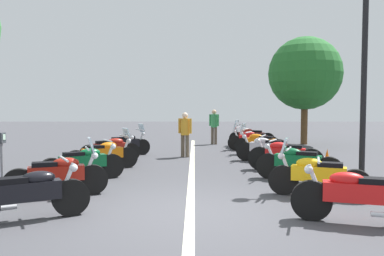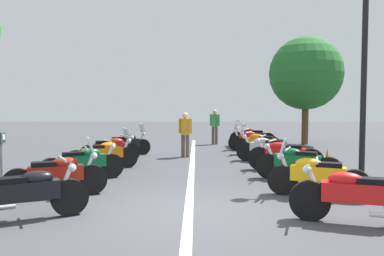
{
  "view_description": "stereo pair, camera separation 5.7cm",
  "coord_description": "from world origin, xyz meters",
  "px_view_note": "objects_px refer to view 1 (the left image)",
  "views": [
    {
      "loc": [
        -6.49,
        -0.08,
        1.84
      ],
      "look_at": [
        5.29,
        0.0,
        1.17
      ],
      "focal_mm": 35.46,
      "sensor_mm": 36.0,
      "label": 1
    },
    {
      "loc": [
        -6.49,
        -0.13,
        1.84
      ],
      "look_at": [
        5.29,
        0.0,
        1.17
      ],
      "focal_mm": 35.46,
      "sensor_mm": 36.0,
      "label": 2
    }
  ],
  "objects_px": {
    "motorcycle_right_row_6": "(252,140)",
    "motorcycle_right_row_7": "(251,136)",
    "motorcycle_right_row_1": "(317,175)",
    "street_lamp_twin_globe": "(365,40)",
    "motorcycle_right_row_4": "(266,148)",
    "motorcycle_right_row_5": "(260,143)",
    "motorcycle_right_row_2": "(297,163)",
    "bystander_0": "(214,124)",
    "motorcycle_left_row_3": "(104,154)",
    "motorcycle_right_row_0": "(358,195)",
    "motorcycle_left_row_5": "(125,144)",
    "motorcycle_right_row_3": "(284,155)",
    "motorcycle_left_row_1": "(58,175)",
    "motorcycle_left_row_4": "(111,149)",
    "roadside_tree_0": "(305,74)",
    "bystander_1": "(185,131)",
    "motorcycle_left_row_2": "(84,163)",
    "traffic_cone_0": "(327,160)",
    "motorcycle_left_row_0": "(28,194)",
    "parking_meter": "(1,151)"
  },
  "relations": [
    {
      "from": "motorcycle_left_row_3",
      "to": "motorcycle_right_row_0",
      "type": "xyz_separation_m",
      "value": [
        -5.03,
        -5.18,
        -0.01
      ]
    },
    {
      "from": "bystander_1",
      "to": "motorcycle_left_row_2",
      "type": "bearing_deg",
      "value": 175.1
    },
    {
      "from": "motorcycle_left_row_0",
      "to": "traffic_cone_0",
      "type": "relative_size",
      "value": 2.93
    },
    {
      "from": "motorcycle_right_row_7",
      "to": "motorcycle_right_row_6",
      "type": "bearing_deg",
      "value": 111.33
    },
    {
      "from": "motorcycle_right_row_4",
      "to": "traffic_cone_0",
      "type": "bearing_deg",
      "value": 159.91
    },
    {
      "from": "motorcycle_left_row_0",
      "to": "traffic_cone_0",
      "type": "bearing_deg",
      "value": 8.17
    },
    {
      "from": "motorcycle_left_row_3",
      "to": "motorcycle_left_row_4",
      "type": "relative_size",
      "value": 1.01
    },
    {
      "from": "motorcycle_left_row_3",
      "to": "motorcycle_left_row_1",
      "type": "bearing_deg",
      "value": -126.14
    },
    {
      "from": "motorcycle_left_row_2",
      "to": "roadside_tree_0",
      "type": "relative_size",
      "value": 0.35
    },
    {
      "from": "motorcycle_right_row_4",
      "to": "roadside_tree_0",
      "type": "height_order",
      "value": "roadside_tree_0"
    },
    {
      "from": "roadside_tree_0",
      "to": "bystander_1",
      "type": "bearing_deg",
      "value": 129.61
    },
    {
      "from": "motorcycle_right_row_1",
      "to": "roadside_tree_0",
      "type": "relative_size",
      "value": 0.37
    },
    {
      "from": "parking_meter",
      "to": "bystander_0",
      "type": "relative_size",
      "value": 0.76
    },
    {
      "from": "motorcycle_right_row_1",
      "to": "motorcycle_right_row_4",
      "type": "distance_m",
      "value": 4.91
    },
    {
      "from": "motorcycle_left_row_2",
      "to": "traffic_cone_0",
      "type": "distance_m",
      "value": 6.83
    },
    {
      "from": "motorcycle_left_row_0",
      "to": "roadside_tree_0",
      "type": "height_order",
      "value": "roadside_tree_0"
    },
    {
      "from": "bystander_0",
      "to": "motorcycle_right_row_5",
      "type": "bearing_deg",
      "value": -130.21
    },
    {
      "from": "motorcycle_left_row_5",
      "to": "street_lamp_twin_globe",
      "type": "xyz_separation_m",
      "value": [
        -4.56,
        -6.75,
        3.01
      ]
    },
    {
      "from": "motorcycle_right_row_2",
      "to": "bystander_1",
      "type": "distance_m",
      "value": 5.33
    },
    {
      "from": "motorcycle_left_row_1",
      "to": "street_lamp_twin_globe",
      "type": "distance_m",
      "value": 7.79
    },
    {
      "from": "motorcycle_right_row_2",
      "to": "motorcycle_right_row_6",
      "type": "xyz_separation_m",
      "value": [
        6.39,
        0.13,
        0.0
      ]
    },
    {
      "from": "motorcycle_left_row_4",
      "to": "motorcycle_left_row_5",
      "type": "bearing_deg",
      "value": 57.69
    },
    {
      "from": "motorcycle_left_row_1",
      "to": "bystander_0",
      "type": "bearing_deg",
      "value": 49.94
    },
    {
      "from": "roadside_tree_0",
      "to": "street_lamp_twin_globe",
      "type": "bearing_deg",
      "value": 172.64
    },
    {
      "from": "motorcycle_right_row_4",
      "to": "motorcycle_right_row_5",
      "type": "bearing_deg",
      "value": -66.4
    },
    {
      "from": "motorcycle_right_row_2",
      "to": "motorcycle_right_row_7",
      "type": "height_order",
      "value": "motorcycle_right_row_7"
    },
    {
      "from": "motorcycle_right_row_0",
      "to": "motorcycle_right_row_5",
      "type": "distance_m",
      "value": 8.26
    },
    {
      "from": "motorcycle_right_row_2",
      "to": "motorcycle_right_row_3",
      "type": "xyz_separation_m",
      "value": [
        1.42,
        -0.02,
        0.01
      ]
    },
    {
      "from": "street_lamp_twin_globe",
      "to": "motorcycle_right_row_3",
      "type": "bearing_deg",
      "value": 51.2
    },
    {
      "from": "motorcycle_left_row_5",
      "to": "motorcycle_right_row_2",
      "type": "distance_m",
      "value": 6.92
    },
    {
      "from": "motorcycle_right_row_6",
      "to": "motorcycle_right_row_7",
      "type": "distance_m",
      "value": 1.71
    },
    {
      "from": "motorcycle_right_row_2",
      "to": "motorcycle_right_row_7",
      "type": "xyz_separation_m",
      "value": [
        8.09,
        -0.06,
        0.01
      ]
    },
    {
      "from": "roadside_tree_0",
      "to": "motorcycle_left_row_1",
      "type": "bearing_deg",
      "value": 143.27
    },
    {
      "from": "motorcycle_right_row_5",
      "to": "traffic_cone_0",
      "type": "distance_m",
      "value": 3.43
    },
    {
      "from": "motorcycle_right_row_1",
      "to": "roadside_tree_0",
      "type": "height_order",
      "value": "roadside_tree_0"
    },
    {
      "from": "motorcycle_left_row_0",
      "to": "motorcycle_left_row_3",
      "type": "distance_m",
      "value": 4.91
    },
    {
      "from": "motorcycle_left_row_0",
      "to": "motorcycle_left_row_4",
      "type": "height_order",
      "value": "same"
    },
    {
      "from": "motorcycle_right_row_4",
      "to": "motorcycle_right_row_5",
      "type": "xyz_separation_m",
      "value": [
        1.6,
        -0.06,
        0.01
      ]
    },
    {
      "from": "motorcycle_right_row_1",
      "to": "street_lamp_twin_globe",
      "type": "height_order",
      "value": "street_lamp_twin_globe"
    },
    {
      "from": "motorcycle_right_row_4",
      "to": "motorcycle_left_row_2",
      "type": "bearing_deg",
      "value": 58.08
    },
    {
      "from": "motorcycle_right_row_2",
      "to": "parking_meter",
      "type": "bearing_deg",
      "value": 38.93
    },
    {
      "from": "motorcycle_right_row_1",
      "to": "street_lamp_twin_globe",
      "type": "bearing_deg",
      "value": -112.09
    },
    {
      "from": "motorcycle_right_row_6",
      "to": "street_lamp_twin_globe",
      "type": "xyz_separation_m",
      "value": [
        -6.28,
        -1.77,
        3.0
      ]
    },
    {
      "from": "motorcycle_right_row_7",
      "to": "motorcycle_right_row_1",
      "type": "bearing_deg",
      "value": 116.81
    },
    {
      "from": "motorcycle_right_row_3",
      "to": "motorcycle_right_row_5",
      "type": "relative_size",
      "value": 1.08
    },
    {
      "from": "motorcycle_left_row_2",
      "to": "street_lamp_twin_globe",
      "type": "height_order",
      "value": "street_lamp_twin_globe"
    },
    {
      "from": "motorcycle_right_row_0",
      "to": "motorcycle_right_row_2",
      "type": "xyz_separation_m",
      "value": [
        3.45,
        0.01,
        0.0
      ]
    },
    {
      "from": "motorcycle_left_row_0",
      "to": "roadside_tree_0",
      "type": "relative_size",
      "value": 0.35
    },
    {
      "from": "bystander_0",
      "to": "roadside_tree_0",
      "type": "relative_size",
      "value": 0.33
    },
    {
      "from": "motorcycle_right_row_6",
      "to": "motorcycle_right_row_7",
      "type": "bearing_deg",
      "value": -77.31
    }
  ]
}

